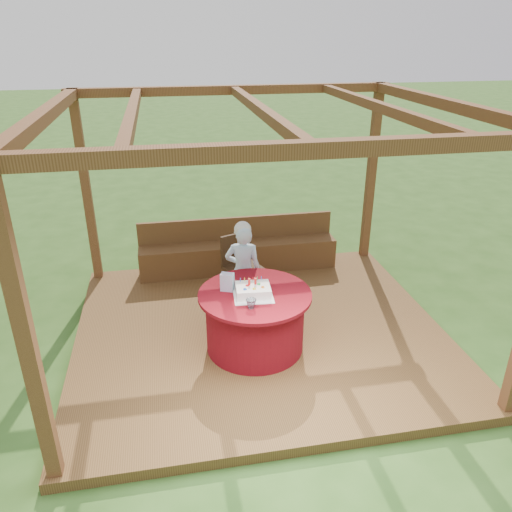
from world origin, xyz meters
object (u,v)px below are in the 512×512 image
Objects in this scene: chair at (241,264)px; gift_bag at (227,282)px; table at (255,320)px; birthday_cake at (253,291)px; bench at (238,253)px; elderly_woman at (243,269)px; drinking_glass at (251,304)px.

gift_bag reaches higher than chair.
table is 0.42m from birthday_cake.
chair is at bearing -96.32° from bench.
drinking_glass is at bearing -94.73° from elderly_woman.
birthday_cake is (-0.03, -0.04, 0.41)m from table.
gift_bag is 0.48m from drinking_glass.
birthday_cake is at bearing -92.88° from chair.
birthday_cake is at bearing -9.33° from gift_bag.
chair is 4.39× the size of gift_bag.
chair reaches higher than bench.
birthday_cake reaches higher than table.
bench is at bearing 101.27° from gift_bag.
gift_bag is (-0.28, -0.63, 0.17)m from elderly_woman.
gift_bag is (-0.33, -1.08, 0.31)m from chair.
chair is 1.55m from drinking_glass.
chair is at bearing 87.12° from birthday_cake.
gift_bag is (-0.26, 0.17, 0.05)m from birthday_cake.
gift_bag is 1.91× the size of drinking_glass.
elderly_woman reaches higher than birthday_cake.
bench is 2.22m from birthday_cake.
table is 0.56m from gift_bag.
bench is 2.48m from drinking_glass.
chair is at bearing 96.62° from gift_bag.
table is at bearing 72.45° from drinking_glass.
bench is at bearing 85.69° from birthday_cake.
bench is 14.43× the size of gift_bag.
chair reaches higher than table.
drinking_glass is at bearing -42.66° from gift_bag.
chair is 1.17m from gift_bag.
elderly_woman is at bearing -95.56° from chair.
table is 2.78× the size of birthday_cake.
gift_bag reaches higher than drinking_glass.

